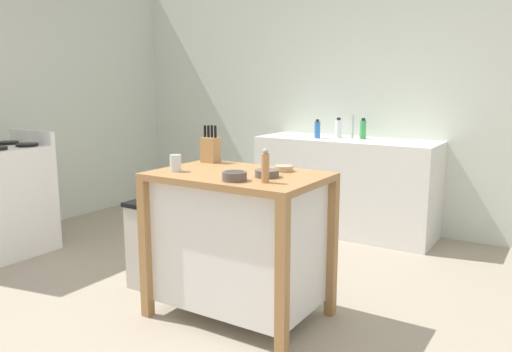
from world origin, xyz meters
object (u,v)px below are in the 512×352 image
Objects in this scene: bowl_stoneware_deep at (267,173)px; sink_faucet at (353,126)px; bottle_hand_soap at (338,128)px; knife_block at (210,149)px; drinking_cup at (176,163)px; bowl_ceramic_small at (234,176)px; bowl_ceramic_wide at (284,168)px; bottle_dish_soap at (317,130)px; kitchen_island at (239,237)px; pepper_grinder at (265,167)px; bottle_spray_cleaner at (363,129)px; stove at (7,199)px; trash_bin at (155,245)px.

sink_faucet is at bearing 99.34° from bowl_stoneware_deep.
knife_block is at bearing -93.79° from bottle_hand_soap.
drinking_cup is 2.30m from bottle_hand_soap.
sink_faucet reaches higher than bowl_ceramic_small.
bowl_ceramic_wide is 1.89m from bottle_dish_soap.
pepper_grinder is (0.29, -0.17, 0.49)m from kitchen_island.
bottle_spray_cleaner is (-0.15, 2.39, 0.07)m from bowl_ceramic_small.
bowl_ceramic_wide is 0.57× the size of bottle_spray_cleaner.
bottle_spray_cleaner reaches higher than bowl_ceramic_wide.
bottle_dish_soap reaches higher than bowl_stoneware_deep.
knife_block reaches higher than bottle_dish_soap.
stove is at bearing 177.19° from pepper_grinder.
bottle_spray_cleaner is at bearing 26.09° from bottle_dish_soap.
sink_faucet is (-0.27, 2.43, 0.09)m from bowl_ceramic_small.
bowl_stoneware_deep is 2.11m from bottle_dish_soap.
bottle_spray_cleaner is at bearing 96.36° from bowl_stoneware_deep.
bowl_stoneware_deep is at bearing -87.14° from bowl_ceramic_wide.
sink_faucet is at bearing 32.29° from bottle_hand_soap.
bowl_ceramic_wide is 0.11× the size of stove.
bottle_hand_soap is (-0.48, 2.17, 0.07)m from bowl_stoneware_deep.
bottle_spray_cleaner is (0.12, -0.04, -0.02)m from sink_faucet.
bottle_spray_cleaner is at bearing -18.42° from sink_faucet.
bowl_ceramic_small is 2.54m from stove.
bottle_spray_cleaner is at bearing 82.04° from drinking_cup.
sink_faucet is 0.21× the size of stove.
knife_block is at bearing 148.29° from kitchen_island.
stove reaches higher than kitchen_island.
knife_block is at bearing 148.73° from pepper_grinder.
bottle_dish_soap is 0.93× the size of bottle_hand_soap.
kitchen_island is 2.23m from bottle_spray_cleaner.
trash_bin is (-0.96, -0.15, -0.62)m from bowl_ceramic_wide.
bowl_ceramic_small is (0.51, -0.46, -0.07)m from knife_block.
bowl_ceramic_small is 0.63× the size of sink_faucet.
bowl_stoneware_deep is 0.76× the size of bottle_dish_soap.
kitchen_island is at bearing -31.71° from knife_block.
pepper_grinder reaches higher than bowl_ceramic_small.
trash_bin is at bearing -108.87° from bottle_spray_cleaner.
kitchen_island is at bearing -4.05° from trash_bin.
bowl_stoneware_deep is at bearing -83.64° from bottle_spray_cleaner.
bottle_spray_cleaner is at bearing 71.13° from trash_bin.
bottle_spray_cleaner is 1.09× the size of bottle_dish_soap.
kitchen_island is 0.68m from knife_block.
drinking_cup is 2.08m from stove.
sink_faucet reaches higher than pepper_grinder.
bottle_hand_soap is (-0.47, 1.95, 0.07)m from bowl_ceramic_wide.
bowl_ceramic_small is at bearing -76.21° from bottle_dish_soap.
trash_bin is at bearing 151.97° from drinking_cup.
drinking_cup is at bearing 173.72° from bowl_ceramic_small.
trash_bin is 2.08m from bottle_dish_soap.
bowl_ceramic_wide reaches higher than kitchen_island.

